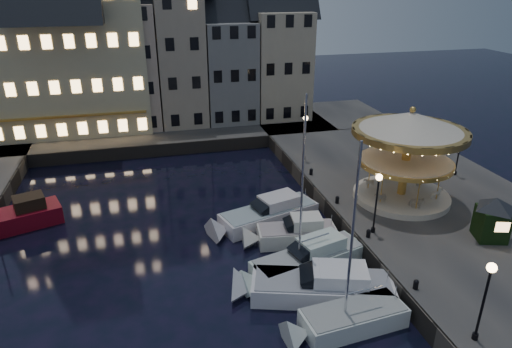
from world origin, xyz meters
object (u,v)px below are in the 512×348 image
object	(u,v)px
streetlamp_b	(377,195)
bollard_c	(337,199)
motorboat_e	(264,216)
bollard_a	(416,284)
streetlamp_c	(305,131)
motorboat_b	(315,287)
motorboat_c	(303,261)
motorboat_a	(344,321)
red_fishing_boat	(12,220)
motorboat_d	(291,234)
ticket_kiosk	(494,211)
streetlamp_a	(486,291)
bollard_b	(368,233)
carousel	(409,140)
streetlamp_d	(460,145)
bollard_d	(311,171)

from	to	relation	value
streetlamp_b	bollard_c	xyz separation A→B (m)	(-0.60, 4.50, -2.41)
motorboat_e	bollard_a	bearing A→B (deg)	-63.83
streetlamp_c	motorboat_b	distance (m)	18.39
streetlamp_c	streetlamp_b	bearing A→B (deg)	-90.00
bollard_c	motorboat_c	distance (m)	7.41
motorboat_a	red_fishing_boat	size ratio (longest dim) A/B	1.48
bollard_a	motorboat_c	world-z (taller)	motorboat_c
motorboat_a	motorboat_e	distance (m)	11.77
motorboat_a	motorboat_d	bearing A→B (deg)	90.03
motorboat_d	ticket_kiosk	bearing A→B (deg)	-21.27
streetlamp_a	bollard_a	world-z (taller)	streetlamp_a
streetlamp_b	bollard_b	xyz separation A→B (m)	(-0.60, -0.50, -2.41)
bollard_c	motorboat_d	distance (m)	5.11
streetlamp_c	bollard_a	size ratio (longest dim) A/B	7.32
motorboat_c	motorboat_e	size ratio (longest dim) A/B	1.34
bollard_a	streetlamp_b	bearing A→B (deg)	84.29
bollard_a	bollard_c	xyz separation A→B (m)	(0.00, 10.50, 0.00)
streetlamp_a	carousel	distance (m)	14.84
streetlamp_c	carousel	distance (m)	10.64
bollard_b	motorboat_b	world-z (taller)	motorboat_b
bollard_a	motorboat_a	size ratio (longest dim) A/B	0.05
bollard_c	ticket_kiosk	xyz separation A→B (m)	(7.46, -7.02, 1.65)
streetlamp_a	streetlamp_d	distance (m)	20.41
bollard_b	motorboat_c	world-z (taller)	motorboat_c
streetlamp_a	streetlamp_c	distance (m)	23.50
streetlamp_c	motorboat_a	bearing A→B (deg)	-103.94
streetlamp_a	bollard_a	xyz separation A→B (m)	(-0.60, 4.00, -2.41)
bollard_b	ticket_kiosk	xyz separation A→B (m)	(7.46, -2.02, 1.65)
streetlamp_b	bollard_d	xyz separation A→B (m)	(-0.60, 10.00, -2.41)
bollard_a	motorboat_a	world-z (taller)	motorboat_a
bollard_c	carousel	world-z (taller)	carousel
streetlamp_d	motorboat_c	size ratio (longest dim) A/B	0.37
bollard_b	motorboat_c	bearing A→B (deg)	-171.51
bollard_c	streetlamp_c	bearing A→B (deg)	86.19
streetlamp_c	bollard_b	size ratio (longest dim) A/B	7.32
bollard_d	motorboat_c	world-z (taller)	motorboat_c
motorboat_b	bollard_c	bearing A→B (deg)	59.39
bollard_c	motorboat_b	distance (m)	9.61
carousel	bollard_b	bearing A→B (deg)	-137.89
bollard_a	motorboat_b	xyz separation A→B (m)	(-4.87, 2.27, -0.96)
bollard_d	carousel	size ratio (longest dim) A/B	0.07
streetlamp_a	bollard_a	distance (m)	4.71
bollard_b	bollard_c	distance (m)	5.00
streetlamp_b	motorboat_c	xyz separation A→B (m)	(-5.25, -1.19, -3.34)
bollard_d	bollard_c	bearing A→B (deg)	-90.00
bollard_c	bollard_d	xyz separation A→B (m)	(0.00, 5.50, 0.00)
bollard_a	red_fishing_boat	size ratio (longest dim) A/B	0.08
motorboat_a	motorboat_e	bearing A→B (deg)	95.15
streetlamp_b	bollard_d	world-z (taller)	streetlamp_b
motorboat_c	bollard_d	bearing A→B (deg)	67.42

